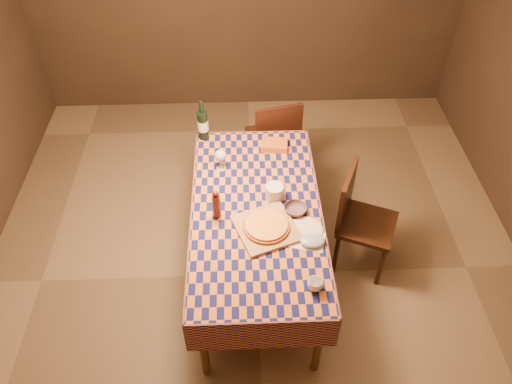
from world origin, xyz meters
TOP-DOWN VIEW (x-y plane):
  - room at (0.00, 0.00)m, footprint 5.00×5.10m
  - dining_table at (0.00, 0.00)m, footprint 0.94×1.84m
  - cutting_board at (0.06, -0.19)m, footprint 0.51×0.51m
  - pizza at (0.06, -0.19)m, footprint 0.35×0.35m
  - pepper_mill at (-0.28, -0.05)m, footprint 0.07×0.07m
  - bowl at (0.28, -0.03)m, footprint 0.17×0.17m
  - wine_glass at (-0.26, 0.46)m, footprint 0.10×0.10m
  - wine_bottle at (-0.41, 0.86)m, footprint 0.11×0.11m
  - deli_tub at (0.14, 0.12)m, footprint 0.16×0.16m
  - takeout_container at (0.17, 0.70)m, footprint 0.22×0.17m
  - white_plate at (0.33, -0.21)m, footprint 0.31×0.31m
  - tumbler at (0.34, -0.69)m, footprint 0.13×0.13m
  - flour_patch at (0.33, -0.30)m, footprint 0.27×0.23m
  - flour_bag at (0.36, -0.32)m, footprint 0.21×0.19m
  - chair_far at (0.21, 1.15)m, footprint 0.50×0.51m
  - chair_right at (0.80, 0.14)m, footprint 0.56×0.56m

SIDE VIEW (x-z plane):
  - chair_far at x=0.21m, z-range 0.06..0.99m
  - chair_right at x=0.80m, z-range 0.06..0.99m
  - dining_table at x=0.00m, z-range 0.31..1.08m
  - flour_patch at x=0.33m, z-range 0.77..0.77m
  - white_plate at x=0.33m, z-range 0.77..0.78m
  - cutting_board at x=0.06m, z-range 0.77..0.79m
  - flour_bag at x=0.36m, z-range 0.77..0.82m
  - bowl at x=0.28m, z-range 0.77..0.82m
  - takeout_container at x=0.17m, z-range 0.77..0.82m
  - tumbler at x=0.34m, z-range 0.77..0.85m
  - pizza at x=0.06m, z-range 0.79..0.83m
  - deli_tub at x=0.14m, z-range 0.77..0.88m
  - pepper_mill at x=-0.28m, z-range 0.76..1.00m
  - wine_glass at x=-0.26m, z-range 0.81..0.99m
  - wine_bottle at x=-0.41m, z-range 0.73..1.08m
  - room at x=0.00m, z-range 0.00..2.70m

